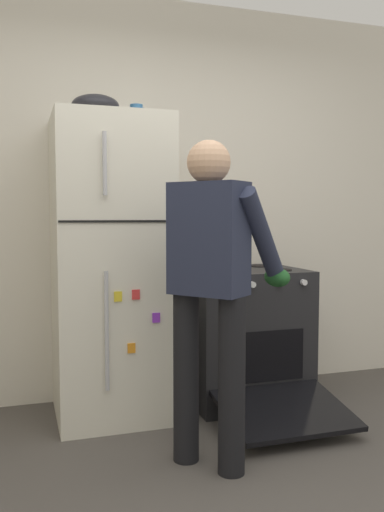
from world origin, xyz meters
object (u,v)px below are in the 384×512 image
(red_pot, at_px, (225,260))
(coffee_mug, at_px, (137,112))
(person_cook, at_px, (212,275))
(stove_range, at_px, (245,336))
(refrigerator, at_px, (111,268))
(mixing_bowl, at_px, (95,106))

(red_pot, height_order, coffee_mug, coffee_mug)
(person_cook, bearing_deg, stove_range, 57.00)
(person_cook, distance_m, coffee_mug, 1.30)
(stove_range, height_order, red_pot, red_pot)
(coffee_mug, bearing_deg, stove_range, -5.43)
(refrigerator, relative_size, mixing_bowl, 6.49)
(stove_range, relative_size, mixing_bowl, 4.25)
(stove_range, distance_m, red_pot, 0.54)
(coffee_mug, relative_size, mixing_bowl, 0.40)
(refrigerator, bearing_deg, coffee_mug, 15.40)
(refrigerator, relative_size, person_cook, 1.15)
(person_cook, relative_size, mixing_bowl, 5.66)
(red_pot, relative_size, mixing_bowl, 1.16)
(stove_range, bearing_deg, red_pot, -168.56)
(person_cook, distance_m, red_pot, 0.87)
(stove_range, height_order, mixing_bowl, mixing_bowl)
(person_cook, xyz_separation_m, mixing_bowl, (-0.44, 0.84, 0.94))
(person_cook, bearing_deg, refrigerator, 113.13)
(refrigerator, xyz_separation_m, person_cook, (0.36, -0.84, 0.04))
(person_cook, bearing_deg, coffee_mug, 101.19)
(refrigerator, relative_size, red_pot, 5.59)
(refrigerator, xyz_separation_m, mixing_bowl, (-0.08, 0.00, 0.98))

